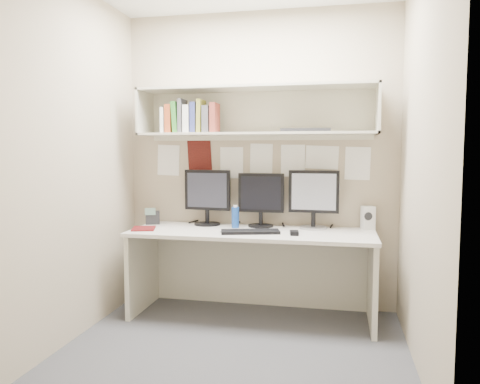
% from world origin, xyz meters
% --- Properties ---
extents(floor, '(2.40, 2.00, 0.01)m').
position_xyz_m(floor, '(0.00, 0.00, 0.00)').
color(floor, '#404145').
rests_on(floor, ground).
extents(wall_back, '(2.40, 0.02, 2.60)m').
position_xyz_m(wall_back, '(0.00, 1.00, 1.30)').
color(wall_back, tan).
rests_on(wall_back, ground).
extents(wall_front, '(2.40, 0.02, 2.60)m').
position_xyz_m(wall_front, '(0.00, -1.00, 1.30)').
color(wall_front, tan).
rests_on(wall_front, ground).
extents(wall_left, '(0.02, 2.00, 2.60)m').
position_xyz_m(wall_left, '(-1.20, 0.00, 1.30)').
color(wall_left, tan).
rests_on(wall_left, ground).
extents(wall_right, '(0.02, 2.00, 2.60)m').
position_xyz_m(wall_right, '(1.20, 0.00, 1.30)').
color(wall_right, tan).
rests_on(wall_right, ground).
extents(desk, '(2.00, 0.70, 0.73)m').
position_xyz_m(desk, '(0.00, 0.65, 0.37)').
color(desk, beige).
rests_on(desk, floor).
extents(overhead_hutch, '(2.00, 0.38, 0.40)m').
position_xyz_m(overhead_hutch, '(0.00, 0.86, 1.72)').
color(overhead_hutch, beige).
rests_on(overhead_hutch, wall_back).
extents(pinned_papers, '(1.92, 0.01, 0.48)m').
position_xyz_m(pinned_papers, '(0.00, 0.99, 1.25)').
color(pinned_papers, white).
rests_on(pinned_papers, wall_back).
extents(monitor_left, '(0.42, 0.23, 0.49)m').
position_xyz_m(monitor_left, '(-0.44, 0.87, 0.99)').
color(monitor_left, black).
rests_on(monitor_left, desk).
extents(monitor_center, '(0.40, 0.22, 0.46)m').
position_xyz_m(monitor_center, '(0.04, 0.87, 0.98)').
color(monitor_center, black).
rests_on(monitor_center, desk).
extents(monitor_right, '(0.42, 0.23, 0.49)m').
position_xyz_m(monitor_right, '(0.49, 0.87, 1.00)').
color(monitor_right, '#A5A5AA').
rests_on(monitor_right, desk).
extents(keyboard, '(0.49, 0.28, 0.02)m').
position_xyz_m(keyboard, '(0.01, 0.53, 0.74)').
color(keyboard, black).
rests_on(keyboard, desk).
extents(mouse, '(0.08, 0.11, 0.03)m').
position_xyz_m(mouse, '(0.36, 0.52, 0.75)').
color(mouse, black).
rests_on(mouse, desk).
extents(speaker, '(0.12, 0.12, 0.19)m').
position_xyz_m(speaker, '(0.94, 0.91, 0.83)').
color(speaker, silver).
rests_on(speaker, desk).
extents(blue_bottle, '(0.06, 0.06, 0.20)m').
position_xyz_m(blue_bottle, '(-0.16, 0.75, 0.82)').
color(blue_bottle, navy).
rests_on(blue_bottle, desk).
extents(maroon_notebook, '(0.24, 0.27, 0.01)m').
position_xyz_m(maroon_notebook, '(-0.90, 0.52, 0.74)').
color(maroon_notebook, '#530E10').
rests_on(maroon_notebook, desk).
extents(desk_phone, '(0.15, 0.15, 0.15)m').
position_xyz_m(desk_phone, '(-0.94, 0.81, 0.79)').
color(desk_phone, black).
rests_on(desk_phone, desk).
extents(book_stack, '(0.48, 0.18, 0.29)m').
position_xyz_m(book_stack, '(-0.56, 0.75, 1.66)').
color(book_stack, white).
rests_on(book_stack, overhead_hutch).
extents(hutch_tray, '(0.41, 0.17, 0.03)m').
position_xyz_m(hutch_tray, '(0.42, 0.77, 1.55)').
color(hutch_tray, black).
rests_on(hutch_tray, overhead_hutch).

